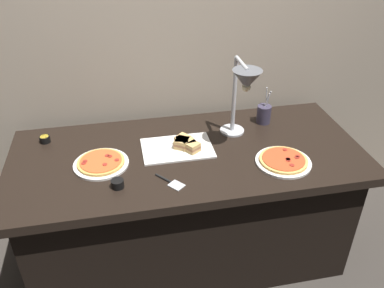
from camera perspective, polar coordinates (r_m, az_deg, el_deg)
The scene contains 11 objects.
ground_plane at distance 2.64m, azimuth -0.50°, elevation -15.06°, with size 8.00×8.00×0.00m, color #38332D.
back_wall at distance 2.40m, azimuth -2.99°, elevation 14.24°, with size 4.40×0.04×2.40m, color tan.
buffet_table at distance 2.37m, azimuth -0.55°, elevation -8.75°, with size 1.90×0.84×0.76m.
heat_lamp at distance 2.05m, azimuth 7.48°, elevation 8.27°, with size 0.15×0.33×0.46m.
pizza_plate_front at distance 2.09m, azimuth -12.90°, elevation -2.65°, with size 0.28×0.28×0.03m.
pizza_plate_center at distance 2.11m, azimuth 12.97°, elevation -2.38°, with size 0.29×0.29×0.03m.
sandwich_platter at distance 2.16m, azimuth -1.53°, elevation -0.23°, with size 0.38×0.26×0.06m.
sauce_cup_near at distance 1.92m, azimuth -10.64°, elevation -5.58°, with size 0.06×0.06×0.04m.
sauce_cup_far at distance 2.37m, azimuth -20.35°, elevation 0.69°, with size 0.06×0.06×0.04m.
utensil_holder at distance 2.44m, azimuth 10.27°, elevation 4.28°, with size 0.08×0.08×0.23m.
serving_spatula at distance 1.93m, azimuth -3.16°, elevation -5.45°, with size 0.13×0.15×0.01m.
Camera 1 is at (-0.33, -1.75, 1.95)m, focal length 37.20 mm.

